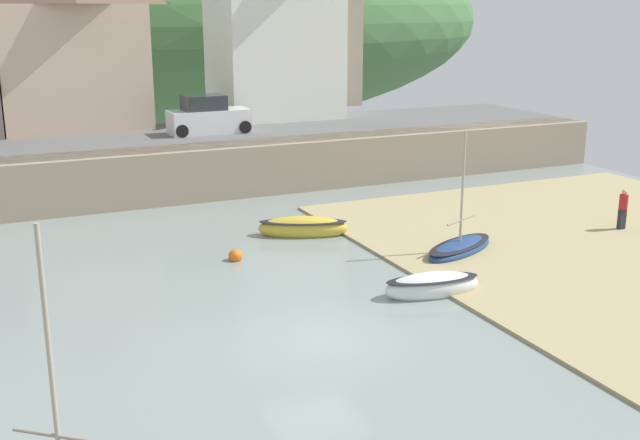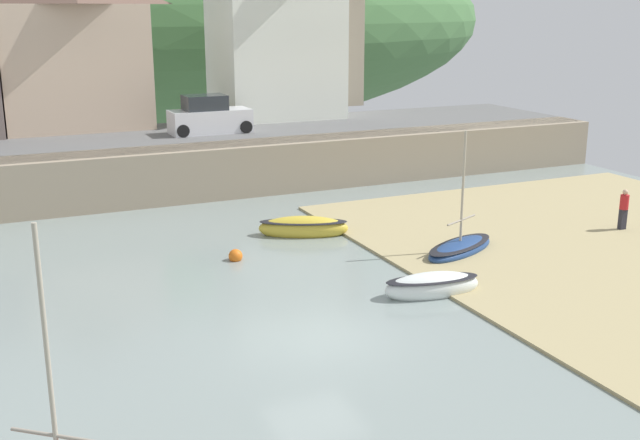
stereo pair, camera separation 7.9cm
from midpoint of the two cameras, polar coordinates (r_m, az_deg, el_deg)
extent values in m
cube|color=gray|center=(21.11, -0.33, -8.79)|extent=(48.00, 40.00, 0.06)
cube|color=gray|center=(36.24, -11.35, 3.27)|extent=(48.00, 2.40, 2.40)
cube|color=#606060|center=(39.59, -12.68, 5.90)|extent=(48.00, 9.00, 0.10)
ellipsoid|color=#467340|center=(73.35, -17.89, 13.74)|extent=(80.00, 44.00, 21.24)
cube|color=beige|center=(43.22, -17.63, 10.69)|extent=(7.36, 4.52, 6.41)
cube|color=white|center=(45.92, -3.28, 12.78)|extent=(6.82, 5.45, 8.30)
cube|color=gray|center=(51.86, 1.21, 13.75)|extent=(2.80, 2.80, 9.49)
ellipsoid|color=white|center=(24.29, 8.35, -4.90)|extent=(3.23, 1.48, 0.95)
ellipsoid|color=black|center=(24.20, 8.37, -4.32)|extent=(3.16, 1.45, 0.12)
cylinder|color=#B2A893|center=(13.96, -19.34, -9.18)|extent=(0.09, 0.09, 4.53)
cylinder|color=gray|center=(14.67, -18.77, -14.83)|extent=(1.41, 1.17, 0.07)
ellipsoid|color=navy|center=(28.46, 10.36, -2.13)|extent=(3.89, 2.70, 0.64)
ellipsoid|color=black|center=(28.41, 10.38, -1.79)|extent=(3.81, 2.64, 0.12)
cylinder|color=#B2A893|center=(27.86, 10.59, 2.43)|extent=(0.09, 0.09, 4.01)
cylinder|color=gray|center=(28.16, 10.46, 0.00)|extent=(1.69, 0.83, 0.07)
ellipsoid|color=gold|center=(30.29, -1.16, -0.61)|extent=(3.67, 2.43, 0.98)
ellipsoid|color=black|center=(30.22, -1.16, -0.12)|extent=(3.59, 2.38, 0.12)
cube|color=silver|center=(40.28, -8.05, 7.22)|extent=(4.13, 1.76, 1.20)
cube|color=#282D33|center=(40.09, -8.45, 8.54)|extent=(2.12, 1.53, 0.80)
cylinder|color=black|center=(41.56, -6.15, 7.14)|extent=(0.64, 0.22, 0.64)
cylinder|color=black|center=(40.06, -5.43, 6.85)|extent=(0.64, 0.22, 0.64)
cylinder|color=black|center=(40.67, -10.60, 6.79)|extent=(0.64, 0.22, 0.64)
cylinder|color=black|center=(39.13, -10.03, 6.48)|extent=(0.64, 0.22, 0.64)
cube|color=#282833|center=(32.97, 21.48, 0.06)|extent=(0.28, 0.20, 0.82)
cylinder|color=red|center=(32.81, 21.60, 1.24)|extent=(0.34, 0.34, 0.58)
sphere|color=#D1A889|center=(32.72, 21.67, 1.92)|extent=(0.22, 0.22, 0.22)
sphere|color=orange|center=(27.47, -6.17, -2.66)|extent=(0.50, 0.50, 0.50)
camera|label=1|loc=(0.04, -90.67, -0.18)|focal=43.38mm
camera|label=2|loc=(0.04, 89.33, 0.18)|focal=43.38mm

